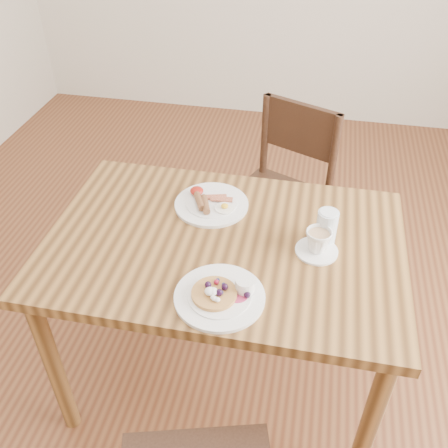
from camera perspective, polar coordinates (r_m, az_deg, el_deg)
name	(u,v)px	position (r m, az deg, el deg)	size (l,w,h in m)	color
ground	(224,372)	(2.24, 0.00, -16.57)	(5.00, 5.00, 0.00)	#5D2F1A
dining_table	(224,262)	(1.74, 0.00, -4.33)	(1.20, 0.80, 0.75)	olive
chair_far	(282,190)	(2.37, 6.62, 3.83)	(0.55, 0.55, 0.88)	#392214
pancake_plate	(221,294)	(1.48, -0.29, -8.05)	(0.27, 0.27, 0.06)	white
breakfast_plate	(210,203)	(1.82, -1.57, 2.39)	(0.27, 0.27, 0.04)	white
teacup_saucer	(318,243)	(1.64, 10.67, -2.11)	(0.14, 0.14, 0.09)	white
water_glass	(327,227)	(1.67, 11.64, -0.30)	(0.07, 0.07, 0.12)	silver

